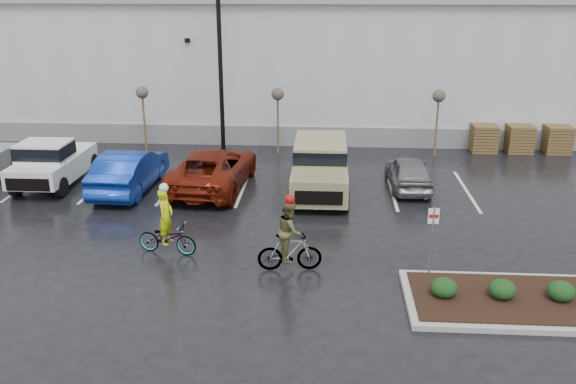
# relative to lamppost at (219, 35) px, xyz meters

# --- Properties ---
(ground) EXTENTS (120.00, 120.00, 0.00)m
(ground) POSITION_rel_lamppost_xyz_m (4.00, -12.00, -5.69)
(ground) COLOR black
(ground) RESTS_ON ground
(warehouse) EXTENTS (60.50, 15.50, 7.20)m
(warehouse) POSITION_rel_lamppost_xyz_m (4.00, 9.99, -2.04)
(warehouse) COLOR #BBBDC0
(warehouse) RESTS_ON ground
(wooded_ridge) EXTENTS (80.00, 25.00, 6.00)m
(wooded_ridge) POSITION_rel_lamppost_xyz_m (4.00, 33.00, -2.69)
(wooded_ridge) COLOR #2B3F1A
(wooded_ridge) RESTS_ON ground
(lamppost) EXTENTS (0.50, 1.00, 9.22)m
(lamppost) POSITION_rel_lamppost_xyz_m (0.00, 0.00, 0.00)
(lamppost) COLOR black
(lamppost) RESTS_ON ground
(sapling_west) EXTENTS (0.60, 0.60, 3.20)m
(sapling_west) POSITION_rel_lamppost_xyz_m (-4.00, 1.00, -2.96)
(sapling_west) COLOR #4D3A1E
(sapling_west) RESTS_ON ground
(sapling_mid) EXTENTS (0.60, 0.60, 3.20)m
(sapling_mid) POSITION_rel_lamppost_xyz_m (2.50, 1.00, -2.96)
(sapling_mid) COLOR #4D3A1E
(sapling_mid) RESTS_ON ground
(sapling_east) EXTENTS (0.60, 0.60, 3.20)m
(sapling_east) POSITION_rel_lamppost_xyz_m (10.00, 1.00, -2.96)
(sapling_east) COLOR #4D3A1E
(sapling_east) RESTS_ON ground
(pallet_stack_a) EXTENTS (1.20, 1.20, 1.35)m
(pallet_stack_a) POSITION_rel_lamppost_xyz_m (12.50, 2.00, -5.01)
(pallet_stack_a) COLOR #4D3A1E
(pallet_stack_a) RESTS_ON ground
(pallet_stack_b) EXTENTS (1.20, 1.20, 1.35)m
(pallet_stack_b) POSITION_rel_lamppost_xyz_m (14.20, 2.00, -5.01)
(pallet_stack_b) COLOR #4D3A1E
(pallet_stack_b) RESTS_ON ground
(pallet_stack_c) EXTENTS (1.20, 1.20, 1.35)m
(pallet_stack_c) POSITION_rel_lamppost_xyz_m (16.00, 2.00, -5.01)
(pallet_stack_c) COLOR #4D3A1E
(pallet_stack_c) RESTS_ON ground
(curb_island) EXTENTS (8.00, 3.00, 0.15)m
(curb_island) POSITION_rel_lamppost_xyz_m (11.00, -13.00, -5.61)
(curb_island) COLOR gray
(curb_island) RESTS_ON ground
(mulch_bed) EXTENTS (7.60, 2.60, 0.04)m
(mulch_bed) POSITION_rel_lamppost_xyz_m (11.00, -13.00, -5.52)
(mulch_bed) COLOR black
(mulch_bed) RESTS_ON curb_island
(shrub_a) EXTENTS (0.70, 0.70, 0.52)m
(shrub_a) POSITION_rel_lamppost_xyz_m (8.00, -13.00, -5.27)
(shrub_a) COLOR black
(shrub_a) RESTS_ON curb_island
(shrub_b) EXTENTS (0.70, 0.70, 0.52)m
(shrub_b) POSITION_rel_lamppost_xyz_m (9.50, -13.00, -5.27)
(shrub_b) COLOR black
(shrub_b) RESTS_ON curb_island
(shrub_c) EXTENTS (0.70, 0.70, 0.52)m
(shrub_c) POSITION_rel_lamppost_xyz_m (11.00, -13.00, -5.27)
(shrub_c) COLOR black
(shrub_c) RESTS_ON curb_island
(fire_lane_sign) EXTENTS (0.30, 0.05, 2.20)m
(fire_lane_sign) POSITION_rel_lamppost_xyz_m (7.80, -11.80, -4.28)
(fire_lane_sign) COLOR gray
(fire_lane_sign) RESTS_ON ground
(pickup_white) EXTENTS (2.10, 5.20, 1.96)m
(pickup_white) POSITION_rel_lamppost_xyz_m (-6.32, -3.94, -4.71)
(pickup_white) COLOR silver
(pickup_white) RESTS_ON ground
(car_blue) EXTENTS (1.93, 5.11, 1.67)m
(car_blue) POSITION_rel_lamppost_xyz_m (-2.99, -4.74, -4.85)
(car_blue) COLOR navy
(car_blue) RESTS_ON ground
(car_red) EXTENTS (3.17, 6.09, 1.64)m
(car_red) POSITION_rel_lamppost_xyz_m (0.28, -4.25, -4.87)
(car_red) COLOR #651609
(car_red) RESTS_ON ground
(suv_tan) EXTENTS (2.20, 5.10, 2.06)m
(suv_tan) POSITION_rel_lamppost_xyz_m (4.61, -4.74, -4.66)
(suv_tan) COLOR #918B62
(suv_tan) RESTS_ON ground
(car_grey) EXTENTS (1.69, 3.94, 1.32)m
(car_grey) POSITION_rel_lamppost_xyz_m (8.18, -3.74, -5.02)
(car_grey) COLOR slate
(car_grey) RESTS_ON ground
(cyclist_hivis) EXTENTS (1.97, 0.99, 2.29)m
(cyclist_hivis) POSITION_rel_lamppost_xyz_m (-0.01, -10.50, -4.98)
(cyclist_hivis) COLOR #3F3F44
(cyclist_hivis) RESTS_ON ground
(cyclist_olive) EXTENTS (1.85, 0.91, 2.35)m
(cyclist_olive) POSITION_rel_lamppost_xyz_m (3.84, -11.41, -4.83)
(cyclist_olive) COLOR #3F3F44
(cyclist_olive) RESTS_ON ground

